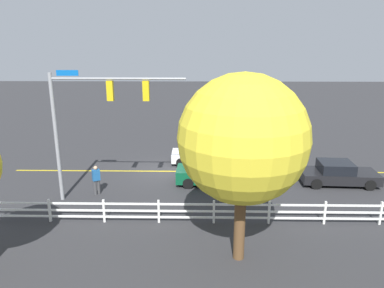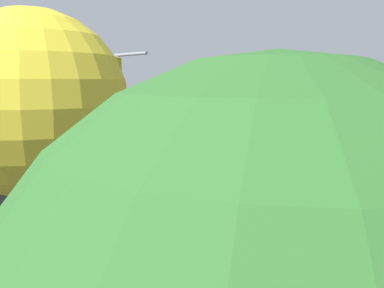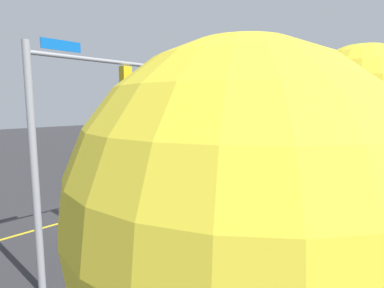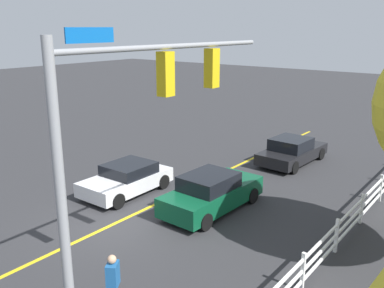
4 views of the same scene
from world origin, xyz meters
name	(u,v)px [view 2 (image 2 of 4)]	position (x,y,z in m)	size (l,w,h in m)	color
ground_plane	(201,192)	(0.00, 0.00, 0.00)	(120.00, 120.00, 0.00)	#2D2D30
lane_center_stripe	(267,209)	(-4.00, 0.00, 0.00)	(28.00, 0.16, 0.01)	gold
signal_assembly	(83,95)	(3.21, 4.56, 4.88)	(6.89, 0.38, 6.96)	gray
car_0	(220,199)	(-3.21, 2.12, 0.73)	(4.65, 2.06, 1.53)	#0C4C2D
car_2	(263,182)	(-2.45, -1.83, 0.64)	(4.04, 2.08, 1.29)	silver
pedestrian	(96,175)	(3.45, 3.86, 0.93)	(0.48, 0.44, 1.69)	#3F3F42
white_rail_fence	(114,230)	(-3.00, 7.11, 0.60)	(26.10, 0.10, 1.15)	white
tree_1	(34,105)	(-3.87, 9.95, 4.88)	(4.79, 4.79, 7.29)	brown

